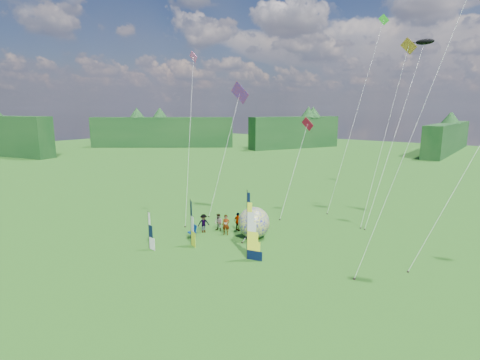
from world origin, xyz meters
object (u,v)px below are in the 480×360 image
Objects in this scene: spectator_a at (226,225)px; spectator_d at (238,222)px; side_banner_left at (191,223)px; camp_chair at (192,231)px; feather_banner_main at (247,226)px; spectator_b at (219,222)px; bol_inflatable at (254,223)px; kite_whale at (398,122)px; side_banner_far at (149,231)px; spectator_c at (204,223)px.

spectator_a is 1.06× the size of spectator_d.
side_banner_left is 3.30× the size of camp_chair.
feather_banner_main is at bearing 147.49° from spectator_d.
spectator_b is at bearing 52.84° from spectator_d.
bol_inflatable reaches higher than spectator_d.
bol_inflatable is (3.05, 4.40, -0.49)m from side_banner_left.
camp_chair is at bearing -100.41° from spectator_b.
spectator_a is 19.63m from kite_whale.
spectator_d is at bearing 72.85° from side_banner_far.
feather_banner_main reaches higher than camp_chair.
bol_inflatable is (-2.23, 3.98, -1.16)m from feather_banner_main.
side_banner_left is (-5.28, -0.42, -0.66)m from feather_banner_main.
side_banner_far is 6.79m from spectator_b.
bol_inflatable reaches higher than camp_chair.
camp_chair is (-1.96, -3.85, -0.28)m from spectator_d.
bol_inflatable is at bearing 105.49° from feather_banner_main.
side_banner_left is at bearing 55.85° from side_banner_far.
side_banner_left is 2.32× the size of spectator_b.
side_banner_left is at bearing 170.74° from feather_banner_main.
spectator_a is (2.63, 6.23, -0.59)m from side_banner_far.
kite_whale is at bearing -0.66° from spectator_c.
spectator_a is 1.07× the size of spectator_c.
spectator_b reaches higher than camp_chair.
side_banner_far is 25.61m from kite_whale.
side_banner_far is at bearing 83.64° from spectator_d.
spectator_a is at bearing 69.97° from side_banner_far.
spectator_d is (-2.23, 0.66, -0.50)m from bol_inflatable.
spectator_b is at bearing 134.73° from feather_banner_main.
kite_whale is at bearing -111.76° from spectator_d.
spectator_d is (0.82, 5.07, -1.00)m from side_banner_left.
kite_whale is (9.64, 14.77, 8.63)m from spectator_a.
side_banner_far is 0.16× the size of kite_whale.
spectator_b is at bearing 80.38° from side_banner_far.
spectator_d is at bearing 120.05° from feather_banner_main.
side_banner_far is 4.04m from camp_chair.
side_banner_left is at bearing 94.45° from spectator_d.
spectator_c is 0.09× the size of kite_whale.
spectator_d is at bearing -7.68° from spectator_c.
side_banner_left is at bearing -27.27° from camp_chair.
spectator_c is 1.00× the size of spectator_d.
bol_inflatable is at bearing 177.07° from spectator_d.
side_banner_far reaches higher than bol_inflatable.
spectator_a is 1.23m from spectator_b.
spectator_c is at bearing -122.48° from spectator_b.
side_banner_left is 2.10m from camp_chair.
spectator_c is (-6.58, 2.44, -1.66)m from feather_banner_main.
side_banner_left is 3.78m from spectator_a.
spectator_a is (-2.40, -0.80, -0.45)m from bol_inflatable.
feather_banner_main is 4.71m from bol_inflatable.
bol_inflatable is at bearing -34.32° from spectator_c.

